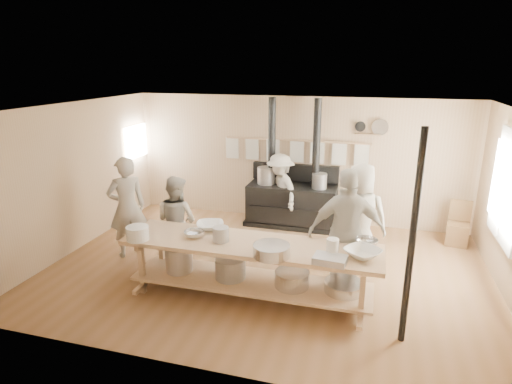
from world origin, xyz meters
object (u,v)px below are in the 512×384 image
cook_left (177,220)px  roasting_pan (330,260)px  prep_table (250,264)px  cook_center (359,218)px  chair (458,232)px  stove (292,201)px  cook_right (347,232)px  cook_far_left (127,207)px  cook_by_window (280,191)px

cook_left → roasting_pan: size_ratio=3.72×
prep_table → cook_center: (1.42, 1.36, 0.36)m
cook_left → chair: 5.13m
cook_center → roasting_pan: bearing=81.7°
prep_table → cook_left: cook_left is taller
chair → cook_left: bearing=-145.1°
cook_center → chair: cook_center is taller
stove → cook_right: bearing=-62.6°
cook_left → cook_center: size_ratio=0.86×
cook_right → stove: bearing=-77.1°
cook_far_left → cook_by_window: size_ratio=1.16×
cook_left → chair: size_ratio=1.84×
prep_table → cook_by_window: 2.87m
cook_right → cook_by_window: cook_right is taller
prep_table → stove: bearing=90.0°
cook_center → cook_right: (-0.14, -0.80, 0.05)m
cook_far_left → roasting_pan: 3.74m
prep_table → cook_far_left: cook_far_left is taller
stove → chair: size_ratio=3.18×
cook_right → roasting_pan: size_ratio=4.58×
cook_center → roasting_pan: size_ratio=4.35×
cook_far_left → cook_left: bearing=132.5°
chair → prep_table: bearing=-127.4°
stove → cook_center: stove is taller
cook_far_left → cook_center: 3.88m
stove → cook_left: (-1.48, -2.26, 0.23)m
cook_far_left → cook_right: cook_right is taller
cook_left → cook_center: bearing=-151.9°
cook_far_left → cook_by_window: cook_far_left is taller
cook_left → cook_right: bearing=-167.6°
cook_left → chair: (4.64, 2.11, -0.51)m
chair → cook_far_left: bearing=-149.3°
stove → chair: 3.18m
stove → chair: stove is taller
stove → prep_table: stove is taller
cook_center → chair: bearing=-138.3°
stove → cook_far_left: size_ratio=1.48×
cook_right → roasting_pan: (-0.13, -0.89, -0.03)m
prep_table → cook_right: cook_right is taller
cook_right → chair: 3.05m
cook_by_window → chair: cook_by_window is taller
cook_far_left → cook_left: 0.95m
cook_far_left → chair: size_ratio=2.15×
cook_center → cook_by_window: cook_center is taller
roasting_pan → cook_far_left: bearing=162.4°
chair → roasting_pan: roasting_pan is taller
stove → cook_left: stove is taller
prep_table → cook_by_window: cook_by_window is taller
cook_far_left → cook_by_window: (2.21, 2.05, -0.12)m
cook_by_window → cook_center: bearing=2.5°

